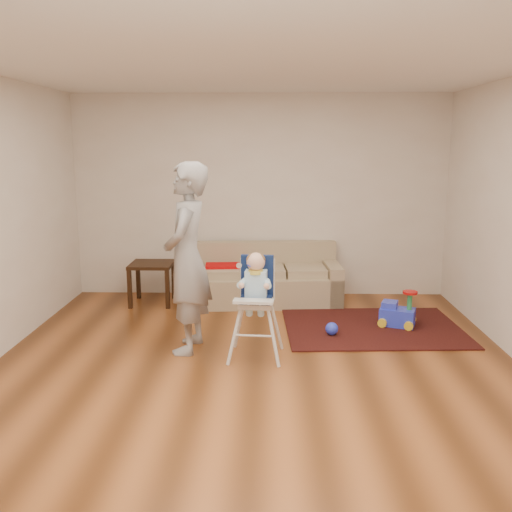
{
  "coord_description": "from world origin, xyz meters",
  "views": [
    {
      "loc": [
        0.13,
        -4.93,
        2.07
      ],
      "look_at": [
        0.0,
        0.4,
        1.0
      ],
      "focal_mm": 40.0,
      "sensor_mm": 36.0,
      "label": 1
    }
  ],
  "objects_px": {
    "adult": "(187,258)",
    "high_chair": "(256,307)",
    "ride_on_toy": "(398,308)",
    "sofa": "(264,274)",
    "side_table": "(152,283)",
    "toy_ball": "(332,329)"
  },
  "relations": [
    {
      "from": "adult",
      "to": "high_chair",
      "type": "bearing_deg",
      "value": 79.58
    },
    {
      "from": "ride_on_toy",
      "to": "adult",
      "type": "height_order",
      "value": "adult"
    },
    {
      "from": "sofa",
      "to": "high_chair",
      "type": "bearing_deg",
      "value": -95.84
    },
    {
      "from": "ride_on_toy",
      "to": "high_chair",
      "type": "distance_m",
      "value": 1.88
    },
    {
      "from": "ride_on_toy",
      "to": "side_table",
      "type": "bearing_deg",
      "value": -176.34
    },
    {
      "from": "toy_ball",
      "to": "adult",
      "type": "relative_size",
      "value": 0.07
    },
    {
      "from": "sofa",
      "to": "high_chair",
      "type": "relative_size",
      "value": 1.92
    },
    {
      "from": "toy_ball",
      "to": "adult",
      "type": "bearing_deg",
      "value": -163.85
    },
    {
      "from": "toy_ball",
      "to": "adult",
      "type": "distance_m",
      "value": 1.77
    },
    {
      "from": "toy_ball",
      "to": "sofa",
      "type": "bearing_deg",
      "value": 119.47
    },
    {
      "from": "sofa",
      "to": "high_chair",
      "type": "distance_m",
      "value": 1.94
    },
    {
      "from": "ride_on_toy",
      "to": "sofa",
      "type": "bearing_deg",
      "value": 167.81
    },
    {
      "from": "ride_on_toy",
      "to": "toy_ball",
      "type": "xyz_separation_m",
      "value": [
        -0.78,
        -0.35,
        -0.14
      ]
    },
    {
      "from": "sofa",
      "to": "adult",
      "type": "relative_size",
      "value": 1.07
    },
    {
      "from": "side_table",
      "to": "toy_ball",
      "type": "relative_size",
      "value": 3.85
    },
    {
      "from": "ride_on_toy",
      "to": "adult",
      "type": "xyz_separation_m",
      "value": [
        -2.27,
        -0.78,
        0.72
      ]
    },
    {
      "from": "sofa",
      "to": "side_table",
      "type": "height_order",
      "value": "sofa"
    },
    {
      "from": "high_chair",
      "to": "toy_ball",
      "type": "bearing_deg",
      "value": 41.9
    },
    {
      "from": "sofa",
      "to": "ride_on_toy",
      "type": "relative_size",
      "value": 4.81
    },
    {
      "from": "sofa",
      "to": "high_chair",
      "type": "xyz_separation_m",
      "value": [
        -0.06,
        -1.94,
        0.13
      ]
    },
    {
      "from": "toy_ball",
      "to": "high_chair",
      "type": "height_order",
      "value": "high_chair"
    },
    {
      "from": "adult",
      "to": "toy_ball",
      "type": "bearing_deg",
      "value": 110.81
    }
  ]
}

